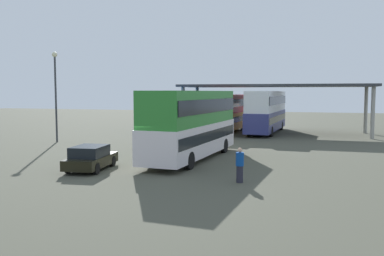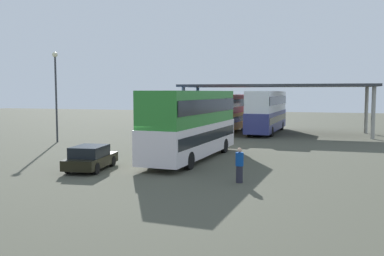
{
  "view_description": "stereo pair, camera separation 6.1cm",
  "coord_description": "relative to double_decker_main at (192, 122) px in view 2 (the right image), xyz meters",
  "views": [
    {
      "loc": [
        8.55,
        -21.14,
        4.3
      ],
      "look_at": [
        1.02,
        4.14,
        2.0
      ],
      "focal_mm": 38.9,
      "sensor_mm": 36.0,
      "label": 1
    },
    {
      "loc": [
        8.61,
        -21.13,
        4.3
      ],
      "look_at": [
        1.02,
        4.14,
        2.0
      ],
      "focal_mm": 38.9,
      "sensor_mm": 36.0,
      "label": 2
    }
  ],
  "objects": [
    {
      "name": "ground_plane",
      "position": [
        -1.02,
        -4.15,
        -2.39
      ],
      "size": [
        140.0,
        140.0,
        0.0
      ],
      "primitive_type": "plane",
      "color": "#494A3C"
    },
    {
      "name": "lamppost_tall",
      "position": [
        -13.7,
        5.35,
        2.45
      ],
      "size": [
        0.44,
        0.44,
        7.66
      ],
      "color": "#33353A",
      "rests_on": "ground_plane"
    },
    {
      "name": "parked_hatchback",
      "position": [
        -4.29,
        -5.17,
        -1.72
      ],
      "size": [
        2.15,
        4.01,
        1.35
      ],
      "rotation": [
        0.0,
        0.0,
        1.69
      ],
      "color": "black",
      "rests_on": "ground_plane"
    },
    {
      "name": "depot_canopy",
      "position": [
        3.45,
        18.35,
        2.36
      ],
      "size": [
        19.38,
        6.7,
        5.06
      ],
      "rotation": [
        0.0,
        0.0,
        0.0
      ],
      "color": "#33353A",
      "rests_on": "ground_plane"
    },
    {
      "name": "double_decker_mid_row",
      "position": [
        -1.57,
        17.39,
        -0.19
      ],
      "size": [
        3.24,
        10.32,
        4.0
      ],
      "rotation": [
        0.0,
        0.0,
        1.5
      ],
      "color": "orange",
      "rests_on": "ground_plane"
    },
    {
      "name": "double_decker_near_canopy",
      "position": [
        -5.55,
        17.46,
        -0.01
      ],
      "size": [
        2.57,
        11.33,
        4.34
      ],
      "rotation": [
        0.0,
        0.0,
        1.56
      ],
      "color": "silver",
      "rests_on": "ground_plane"
    },
    {
      "name": "pedestrian_waiting",
      "position": [
        4.15,
        -6.01,
        -1.56
      ],
      "size": [
        0.38,
        0.38,
        1.67
      ],
      "rotation": [
        0.0,
        0.0,
        1.31
      ],
      "color": "#262633",
      "rests_on": "ground_plane"
    },
    {
      "name": "double_decker_far_right",
      "position": [
        2.6,
        18.56,
        0.0
      ],
      "size": [
        3.08,
        11.66,
        4.37
      ],
      "rotation": [
        0.0,
        0.0,
        1.51
      ],
      "color": "navy",
      "rests_on": "ground_plane"
    },
    {
      "name": "double_decker_main",
      "position": [
        0.0,
        0.0,
        0.0
      ],
      "size": [
        3.33,
        11.19,
        4.36
      ],
      "rotation": [
        0.0,
        0.0,
        1.5
      ],
      "color": "silver",
      "rests_on": "ground_plane"
    }
  ]
}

